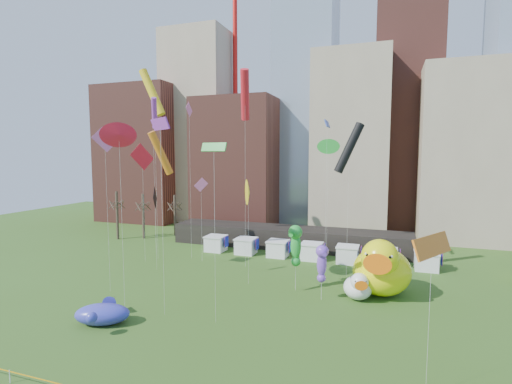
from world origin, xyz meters
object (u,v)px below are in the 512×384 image
at_px(seahorse_green, 296,242).
at_px(whale_inflatable, 103,313).
at_px(big_duck, 381,268).
at_px(small_duck, 358,286).
at_px(seahorse_purple, 322,260).

height_order(seahorse_green, whale_inflatable, seahorse_green).
xyz_separation_m(big_duck, seahorse_green, (-8.94, -1.54, 2.48)).
relative_size(big_duck, whale_inflatable, 1.44).
relative_size(seahorse_green, whale_inflatable, 1.22).
bearing_deg(big_duck, small_duck, -132.02).
distance_m(small_duck, seahorse_green, 7.86).
height_order(small_duck, seahorse_purple, seahorse_purple).
xyz_separation_m(seahorse_purple, whale_inflatable, (-17.36, -11.78, -3.24)).
relative_size(small_duck, seahorse_purple, 0.74).
height_order(seahorse_purple, whale_inflatable, seahorse_purple).
xyz_separation_m(small_duck, whale_inflatable, (-20.92, -13.20, -0.45)).
height_order(big_duck, seahorse_purple, big_duck).
bearing_deg(seahorse_green, seahorse_purple, -19.34).
distance_m(big_duck, whale_inflatable, 27.77).
distance_m(big_duck, seahorse_green, 9.40).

